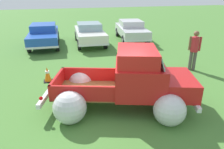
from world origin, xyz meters
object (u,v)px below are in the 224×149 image
vintage_pickup_truck (130,85)px  lane_cone_0 (48,74)px  spectator_0 (194,48)px  show_car_2 (131,29)px  show_car_1 (89,33)px  show_car_0 (44,34)px

vintage_pickup_truck → lane_cone_0: bearing=151.3°
vintage_pickup_truck → lane_cone_0: vintage_pickup_truck is taller
spectator_0 → lane_cone_0: 6.59m
show_car_2 → lane_cone_0: (-6.08, -6.32, -0.47)m
show_car_1 → lane_cone_0: (-2.84, -5.90, -0.47)m
show_car_1 → spectator_0: (3.68, -6.40, 0.28)m
spectator_0 → lane_cone_0: size_ratio=2.92×
vintage_pickup_truck → show_car_0: 9.43m
show_car_1 → show_car_0: bearing=-93.2°
show_car_1 → lane_cone_0: bearing=-22.1°
show_car_0 → show_car_1: bearing=85.8°
spectator_0 → lane_cone_0: (-6.52, 0.49, -0.75)m
show_car_0 → lane_cone_0: show_car_0 is taller
show_car_1 → lane_cone_0: 6.57m
lane_cone_0 → show_car_0: bearing=91.5°
vintage_pickup_truck → lane_cone_0: size_ratio=7.92×
show_car_1 → lane_cone_0: show_car_1 is taller
vintage_pickup_truck → show_car_1: (0.28, 8.67, 0.03)m
show_car_2 → lane_cone_0: show_car_2 is taller
show_car_1 → show_car_2: bearing=100.9°
show_car_0 → lane_cone_0: (0.17, -6.26, -0.47)m
show_car_2 → lane_cone_0: bearing=-34.8°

